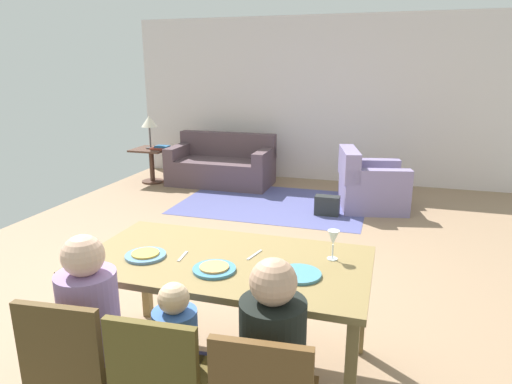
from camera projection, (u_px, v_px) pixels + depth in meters
ground_plane at (265, 252)px, 4.79m from camera, size 6.49×6.63×0.02m
back_wall at (320, 100)px, 7.53m from camera, size 6.49×0.10×2.70m
dining_table at (226, 269)px, 2.78m from camera, size 1.75×0.93×0.76m
plate_near_man at (146, 256)px, 2.78m from camera, size 0.25×0.25×0.02m
pizza_near_man at (145, 253)px, 2.78m from camera, size 0.17×0.17×0.01m
plate_near_child at (214, 269)px, 2.59m from camera, size 0.25×0.25×0.02m
pizza_near_child at (214, 267)px, 2.59m from camera, size 0.17×0.17×0.01m
plate_near_woman at (299, 274)px, 2.53m from camera, size 0.25×0.25×0.02m
wine_glass at (333, 239)px, 2.71m from camera, size 0.07×0.07×0.19m
fork at (183, 256)px, 2.78m from camera, size 0.03×0.15×0.01m
knife at (255, 255)px, 2.81m from camera, size 0.05×0.17×0.01m
dining_chair_man at (77, 364)px, 2.20m from camera, size 0.46×0.46×0.87m
person_man at (96, 339)px, 2.36m from camera, size 0.30×0.41×1.11m
dining_chair_child at (164, 383)px, 2.07m from camera, size 0.45×0.45×0.87m
person_child at (180, 370)px, 2.25m from camera, size 0.22×0.29×0.92m
person_woman at (273, 374)px, 2.09m from camera, size 0.30×0.41×1.11m
area_rug at (273, 203)px, 6.47m from camera, size 2.60×1.80×0.01m
couch at (222, 166)px, 7.48m from camera, size 1.68×0.86×0.82m
armchair at (369, 185)px, 6.19m from camera, size 1.03×1.02×0.82m
side_table at (152, 160)px, 7.55m from camera, size 0.56×0.56×0.58m
table_lamp at (149, 123)px, 7.38m from camera, size 0.26×0.26×0.54m
book_lower at (158, 149)px, 7.41m from camera, size 0.22×0.16×0.03m
book_upper at (162, 147)px, 7.43m from camera, size 0.22×0.16×0.03m
handbag at (327, 206)px, 5.93m from camera, size 0.32×0.16×0.26m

